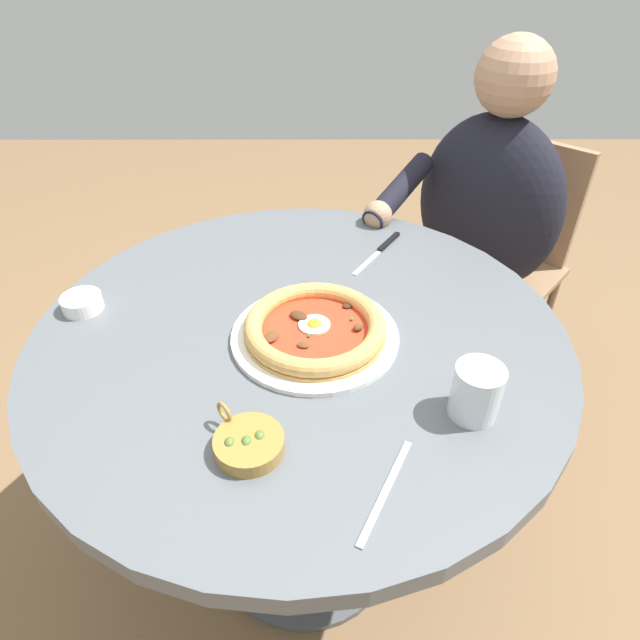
{
  "coord_description": "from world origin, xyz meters",
  "views": [
    {
      "loc": [
        -0.78,
        -0.04,
        1.34
      ],
      "look_at": [
        0.03,
        -0.04,
        0.71
      ],
      "focal_mm": 30.69,
      "sensor_mm": 36.0,
      "label": 1
    }
  ],
  "objects_px": {
    "steak_knife": "(383,247)",
    "water_glass": "(476,394)",
    "pizza_on_plate": "(315,329)",
    "diner_person": "(474,268)",
    "ramekin_capers": "(82,302)",
    "olive_pan": "(248,443)",
    "cafe_chair_diner": "(497,250)",
    "dining_table": "(301,385)",
    "fork_utensil": "(386,491)"
  },
  "relations": [
    {
      "from": "ramekin_capers",
      "to": "diner_person",
      "type": "bearing_deg",
      "value": -61.42
    },
    {
      "from": "diner_person",
      "to": "ramekin_capers",
      "type": "bearing_deg",
      "value": 118.58
    },
    {
      "from": "water_glass",
      "to": "olive_pan",
      "type": "relative_size",
      "value": 0.81
    },
    {
      "from": "dining_table",
      "to": "ramekin_capers",
      "type": "distance_m",
      "value": 0.45
    },
    {
      "from": "dining_table",
      "to": "pizza_on_plate",
      "type": "xyz_separation_m",
      "value": [
        -0.03,
        -0.03,
        0.16
      ]
    },
    {
      "from": "olive_pan",
      "to": "fork_utensil",
      "type": "xyz_separation_m",
      "value": [
        -0.07,
        -0.19,
        -0.01
      ]
    },
    {
      "from": "pizza_on_plate",
      "to": "cafe_chair_diner",
      "type": "distance_m",
      "value": 0.9
    },
    {
      "from": "olive_pan",
      "to": "diner_person",
      "type": "distance_m",
      "value": 1.02
    },
    {
      "from": "steak_knife",
      "to": "olive_pan",
      "type": "relative_size",
      "value": 1.62
    },
    {
      "from": "dining_table",
      "to": "diner_person",
      "type": "height_order",
      "value": "diner_person"
    },
    {
      "from": "water_glass",
      "to": "fork_utensil",
      "type": "bearing_deg",
      "value": 134.08
    },
    {
      "from": "steak_knife",
      "to": "dining_table",
      "type": "bearing_deg",
      "value": 147.89
    },
    {
      "from": "water_glass",
      "to": "steak_knife",
      "type": "relative_size",
      "value": 0.5
    },
    {
      "from": "water_glass",
      "to": "olive_pan",
      "type": "height_order",
      "value": "water_glass"
    },
    {
      "from": "dining_table",
      "to": "steak_knife",
      "type": "xyz_separation_m",
      "value": [
        0.29,
        -0.18,
        0.15
      ]
    },
    {
      "from": "steak_knife",
      "to": "cafe_chair_diner",
      "type": "bearing_deg",
      "value": -47.4
    },
    {
      "from": "water_glass",
      "to": "cafe_chair_diner",
      "type": "relative_size",
      "value": 0.11
    },
    {
      "from": "ramekin_capers",
      "to": "diner_person",
      "type": "xyz_separation_m",
      "value": [
        0.49,
        -0.9,
        -0.23
      ]
    },
    {
      "from": "pizza_on_plate",
      "to": "fork_utensil",
      "type": "xyz_separation_m",
      "value": [
        -0.32,
        -0.1,
        -0.02
      ]
    },
    {
      "from": "olive_pan",
      "to": "ramekin_capers",
      "type": "bearing_deg",
      "value": 46.12
    },
    {
      "from": "steak_knife",
      "to": "ramekin_capers",
      "type": "xyz_separation_m",
      "value": [
        -0.23,
        0.6,
        0.01
      ]
    },
    {
      "from": "pizza_on_plate",
      "to": "diner_person",
      "type": "height_order",
      "value": "diner_person"
    },
    {
      "from": "water_glass",
      "to": "fork_utensil",
      "type": "distance_m",
      "value": 0.21
    },
    {
      "from": "fork_utensil",
      "to": "diner_person",
      "type": "bearing_deg",
      "value": -21.81
    },
    {
      "from": "steak_knife",
      "to": "olive_pan",
      "type": "xyz_separation_m",
      "value": [
        -0.56,
        0.25,
        0.01
      ]
    },
    {
      "from": "dining_table",
      "to": "steak_knife",
      "type": "distance_m",
      "value": 0.37
    },
    {
      "from": "dining_table",
      "to": "water_glass",
      "type": "distance_m",
      "value": 0.39
    },
    {
      "from": "steak_knife",
      "to": "ramekin_capers",
      "type": "relative_size",
      "value": 2.34
    },
    {
      "from": "pizza_on_plate",
      "to": "diner_person",
      "type": "relative_size",
      "value": 0.27
    },
    {
      "from": "dining_table",
      "to": "steak_knife",
      "type": "height_order",
      "value": "steak_knife"
    },
    {
      "from": "pizza_on_plate",
      "to": "water_glass",
      "type": "bearing_deg",
      "value": -126.68
    },
    {
      "from": "steak_knife",
      "to": "water_glass",
      "type": "bearing_deg",
      "value": -169.81
    },
    {
      "from": "steak_knife",
      "to": "diner_person",
      "type": "xyz_separation_m",
      "value": [
        0.26,
        -0.3,
        -0.22
      ]
    },
    {
      "from": "diner_person",
      "to": "fork_utensil",
      "type": "bearing_deg",
      "value": 158.19
    },
    {
      "from": "dining_table",
      "to": "cafe_chair_diner",
      "type": "height_order",
      "value": "cafe_chair_diner"
    },
    {
      "from": "water_glass",
      "to": "ramekin_capers",
      "type": "relative_size",
      "value": 1.17
    },
    {
      "from": "olive_pan",
      "to": "cafe_chair_diner",
      "type": "height_order",
      "value": "cafe_chair_diner"
    },
    {
      "from": "pizza_on_plate",
      "to": "dining_table",
      "type": "bearing_deg",
      "value": 49.25
    },
    {
      "from": "pizza_on_plate",
      "to": "olive_pan",
      "type": "xyz_separation_m",
      "value": [
        -0.25,
        0.09,
        -0.01
      ]
    },
    {
      "from": "dining_table",
      "to": "diner_person",
      "type": "distance_m",
      "value": 0.74
    },
    {
      "from": "steak_knife",
      "to": "ramekin_capers",
      "type": "bearing_deg",
      "value": 110.91
    },
    {
      "from": "steak_knife",
      "to": "cafe_chair_diner",
      "type": "relative_size",
      "value": 0.22
    },
    {
      "from": "pizza_on_plate",
      "to": "ramekin_capers",
      "type": "height_order",
      "value": "pizza_on_plate"
    },
    {
      "from": "dining_table",
      "to": "water_glass",
      "type": "bearing_deg",
      "value": -127.14
    },
    {
      "from": "water_glass",
      "to": "diner_person",
      "type": "relative_size",
      "value": 0.08
    },
    {
      "from": "olive_pan",
      "to": "water_glass",
      "type": "bearing_deg",
      "value": -78.16
    },
    {
      "from": "ramekin_capers",
      "to": "cafe_chair_diner",
      "type": "distance_m",
      "value": 1.17
    },
    {
      "from": "dining_table",
      "to": "diner_person",
      "type": "xyz_separation_m",
      "value": [
        0.55,
        -0.48,
        -0.07
      ]
    },
    {
      "from": "diner_person",
      "to": "cafe_chair_diner",
      "type": "bearing_deg",
      "value": -42.22
    },
    {
      "from": "steak_knife",
      "to": "fork_utensil",
      "type": "distance_m",
      "value": 0.64
    }
  ]
}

